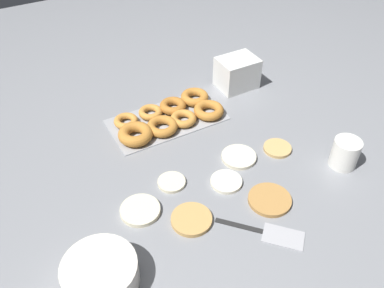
{
  "coord_description": "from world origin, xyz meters",
  "views": [
    {
      "loc": [
        0.44,
        0.74,
        0.85
      ],
      "look_at": [
        -0.01,
        -0.06,
        0.04
      ],
      "focal_mm": 38.0,
      "sensor_mm": 36.0,
      "label": 1
    }
  ],
  "objects_px": {
    "pancake_0": "(239,157)",
    "pancake_5": "(191,219)",
    "container_stack": "(237,73)",
    "spatula": "(273,234)",
    "donut_tray": "(169,117)",
    "paper_cup": "(345,153)",
    "pancake_2": "(277,148)",
    "pancake_6": "(140,210)",
    "batter_bowl": "(101,274)",
    "pancake_1": "(270,200)",
    "pancake_4": "(226,182)",
    "pancake_3": "(172,182)"
  },
  "relations": [
    {
      "from": "donut_tray",
      "to": "pancake_1",
      "type": "bearing_deg",
      "value": 100.33
    },
    {
      "from": "batter_bowl",
      "to": "container_stack",
      "type": "height_order",
      "value": "container_stack"
    },
    {
      "from": "pancake_2",
      "to": "pancake_5",
      "type": "bearing_deg",
      "value": 17.09
    },
    {
      "from": "pancake_0",
      "to": "pancake_1",
      "type": "relative_size",
      "value": 0.9
    },
    {
      "from": "pancake_0",
      "to": "batter_bowl",
      "type": "relative_size",
      "value": 0.62
    },
    {
      "from": "pancake_2",
      "to": "pancake_4",
      "type": "distance_m",
      "value": 0.22
    },
    {
      "from": "pancake_0",
      "to": "pancake_4",
      "type": "bearing_deg",
      "value": 37.45
    },
    {
      "from": "container_stack",
      "to": "spatula",
      "type": "distance_m",
      "value": 0.69
    },
    {
      "from": "donut_tray",
      "to": "pancake_3",
      "type": "bearing_deg",
      "value": 65.14
    },
    {
      "from": "pancake_6",
      "to": "container_stack",
      "type": "xyz_separation_m",
      "value": [
        -0.56,
        -0.39,
        0.05
      ]
    },
    {
      "from": "pancake_0",
      "to": "donut_tray",
      "type": "distance_m",
      "value": 0.29
    },
    {
      "from": "donut_tray",
      "to": "container_stack",
      "type": "height_order",
      "value": "container_stack"
    },
    {
      "from": "pancake_1",
      "to": "pancake_5",
      "type": "distance_m",
      "value": 0.22
    },
    {
      "from": "donut_tray",
      "to": "container_stack",
      "type": "relative_size",
      "value": 2.75
    },
    {
      "from": "donut_tray",
      "to": "pancake_4",
      "type": "bearing_deg",
      "value": 92.64
    },
    {
      "from": "pancake_2",
      "to": "paper_cup",
      "type": "height_order",
      "value": "paper_cup"
    },
    {
      "from": "container_stack",
      "to": "spatula",
      "type": "relative_size",
      "value": 0.74
    },
    {
      "from": "pancake_0",
      "to": "paper_cup",
      "type": "xyz_separation_m",
      "value": [
        -0.26,
        0.17,
        0.04
      ]
    },
    {
      "from": "container_stack",
      "to": "paper_cup",
      "type": "distance_m",
      "value": 0.51
    },
    {
      "from": "pancake_0",
      "to": "paper_cup",
      "type": "bearing_deg",
      "value": 146.2
    },
    {
      "from": "pancake_3",
      "to": "spatula",
      "type": "xyz_separation_m",
      "value": [
        -0.15,
        0.28,
        -0.0
      ]
    },
    {
      "from": "pancake_5",
      "to": "donut_tray",
      "type": "height_order",
      "value": "donut_tray"
    },
    {
      "from": "pancake_4",
      "to": "pancake_2",
      "type": "bearing_deg",
      "value": -168.72
    },
    {
      "from": "donut_tray",
      "to": "paper_cup",
      "type": "distance_m",
      "value": 0.57
    },
    {
      "from": "pancake_3",
      "to": "container_stack",
      "type": "bearing_deg",
      "value": -143.01
    },
    {
      "from": "donut_tray",
      "to": "pancake_2",
      "type": "bearing_deg",
      "value": 128.34
    },
    {
      "from": "pancake_1",
      "to": "spatula",
      "type": "relative_size",
      "value": 0.62
    },
    {
      "from": "pancake_5",
      "to": "container_stack",
      "type": "distance_m",
      "value": 0.66
    },
    {
      "from": "pancake_0",
      "to": "pancake_5",
      "type": "bearing_deg",
      "value": 29.83
    },
    {
      "from": "pancake_4",
      "to": "container_stack",
      "type": "height_order",
      "value": "container_stack"
    },
    {
      "from": "spatula",
      "to": "pancake_2",
      "type": "bearing_deg",
      "value": 96.92
    },
    {
      "from": "donut_tray",
      "to": "container_stack",
      "type": "bearing_deg",
      "value": -167.7
    },
    {
      "from": "pancake_1",
      "to": "donut_tray",
      "type": "height_order",
      "value": "donut_tray"
    },
    {
      "from": "pancake_3",
      "to": "batter_bowl",
      "type": "bearing_deg",
      "value": 35.72
    },
    {
      "from": "paper_cup",
      "to": "container_stack",
      "type": "bearing_deg",
      "value": -85.49
    },
    {
      "from": "batter_bowl",
      "to": "spatula",
      "type": "relative_size",
      "value": 0.89
    },
    {
      "from": "pancake_2",
      "to": "batter_bowl",
      "type": "height_order",
      "value": "batter_bowl"
    },
    {
      "from": "pancake_5",
      "to": "pancake_0",
      "type": "bearing_deg",
      "value": -150.17
    },
    {
      "from": "pancake_4",
      "to": "spatula",
      "type": "xyz_separation_m",
      "value": [
        -0.01,
        0.21,
        -0.0
      ]
    },
    {
      "from": "pancake_1",
      "to": "donut_tray",
      "type": "distance_m",
      "value": 0.46
    },
    {
      "from": "pancake_4",
      "to": "paper_cup",
      "type": "height_order",
      "value": "paper_cup"
    },
    {
      "from": "pancake_5",
      "to": "container_stack",
      "type": "xyz_separation_m",
      "value": [
        -0.46,
        -0.48,
        0.05
      ]
    },
    {
      "from": "pancake_5",
      "to": "batter_bowl",
      "type": "xyz_separation_m",
      "value": [
        0.26,
        0.06,
        0.03
      ]
    },
    {
      "from": "pancake_1",
      "to": "pancake_6",
      "type": "relative_size",
      "value": 1.1
    },
    {
      "from": "pancake_2",
      "to": "pancake_6",
      "type": "distance_m",
      "value": 0.48
    },
    {
      "from": "pancake_0",
      "to": "pancake_1",
      "type": "xyz_separation_m",
      "value": [
        0.02,
        0.18,
        0.0
      ]
    },
    {
      "from": "pancake_4",
      "to": "batter_bowl",
      "type": "relative_size",
      "value": 0.53
    },
    {
      "from": "pancake_6",
      "to": "donut_tray",
      "type": "relative_size",
      "value": 0.28
    },
    {
      "from": "batter_bowl",
      "to": "spatula",
      "type": "bearing_deg",
      "value": 168.85
    },
    {
      "from": "pancake_1",
      "to": "container_stack",
      "type": "relative_size",
      "value": 0.84
    }
  ]
}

